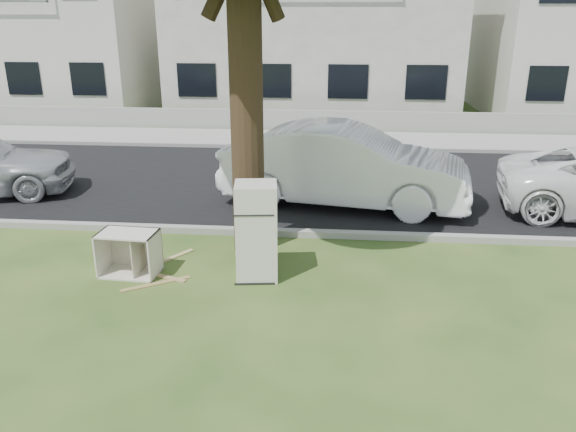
{
  "coord_description": "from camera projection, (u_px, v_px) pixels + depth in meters",
  "views": [
    {
      "loc": [
        1.06,
        -7.11,
        3.82
      ],
      "look_at": [
        0.37,
        0.6,
        1.05
      ],
      "focal_mm": 35.0,
      "sensor_mm": 36.0,
      "label": 1
    }
  ],
  "objects": [
    {
      "name": "plank_a",
      "position": [
        156.0,
        284.0,
        8.44
      ],
      "size": [
        0.93,
        0.64,
        0.02
      ],
      "primitive_type": "cube",
      "rotation": [
        0.0,
        0.0,
        0.57
      ],
      "color": "#9D844C",
      "rests_on": "ground"
    },
    {
      "name": "low_wall",
      "position": [
        308.0,
        120.0,
        19.74
      ],
      "size": [
        120.0,
        0.15,
        0.7
      ],
      "primitive_type": "cube",
      "color": "gray",
      "rests_on": "ground"
    },
    {
      "name": "kerb_far",
      "position": [
        302.0,
        149.0,
        16.99
      ],
      "size": [
        120.0,
        0.18,
        0.12
      ],
      "primitive_type": "cube",
      "color": "gray",
      "rests_on": "ground"
    },
    {
      "name": "plank_b",
      "position": [
        161.0,
        276.0,
        8.7
      ],
      "size": [
        0.86,
        0.39,
        0.02
      ],
      "primitive_type": "cube",
      "rotation": [
        0.0,
        0.0,
        -0.35
      ],
      "color": "tan",
      "rests_on": "ground"
    },
    {
      "name": "townhouse_left",
      "position": [
        38.0,
        23.0,
        24.27
      ],
      "size": [
        10.2,
        8.16,
        7.04
      ],
      "color": "beige",
      "rests_on": "ground"
    },
    {
      "name": "road",
      "position": [
        292.0,
        182.0,
        13.66
      ],
      "size": [
        120.0,
        7.0,
        0.01
      ],
      "primitive_type": "cube",
      "color": "black",
      "rests_on": "ground"
    },
    {
      "name": "kerb_near",
      "position": [
        277.0,
        235.0,
        10.34
      ],
      "size": [
        120.0,
        0.18,
        0.12
      ],
      "primitive_type": "cube",
      "color": "gray",
      "rests_on": "ground"
    },
    {
      "name": "cabinet",
      "position": [
        129.0,
        253.0,
        8.69
      ],
      "size": [
        0.92,
        0.6,
        0.69
      ],
      "primitive_type": "cube",
      "rotation": [
        0.0,
        0.0,
        -0.06
      ],
      "color": "white",
      "rests_on": "ground"
    },
    {
      "name": "townhouse_center",
      "position": [
        315.0,
        18.0,
        23.2
      ],
      "size": [
        11.22,
        8.16,
        7.44
      ],
      "color": "silver",
      "rests_on": "ground"
    },
    {
      "name": "ground",
      "position": [
        258.0,
        298.0,
        8.04
      ],
      "size": [
        120.0,
        120.0,
        0.0
      ],
      "primitive_type": "plane",
      "color": "#2A4A1A"
    },
    {
      "name": "fridge",
      "position": [
        256.0,
        231.0,
        8.45
      ],
      "size": [
        0.69,
        0.65,
        1.5
      ],
      "primitive_type": "cube",
      "rotation": [
        0.0,
        0.0,
        0.13
      ],
      "color": "#BCB6AA",
      "rests_on": "ground"
    },
    {
      "name": "sidewalk",
      "position": [
        305.0,
        139.0,
        18.35
      ],
      "size": [
        120.0,
        2.8,
        0.01
      ],
      "primitive_type": "cube",
      "color": "gray",
      "rests_on": "ground"
    },
    {
      "name": "car_center",
      "position": [
        345.0,
        166.0,
        11.78
      ],
      "size": [
        5.38,
        2.67,
        1.7
      ],
      "primitive_type": "imported",
      "rotation": [
        0.0,
        0.0,
        1.39
      ],
      "color": "white",
      "rests_on": "ground"
    },
    {
      "name": "plank_c",
      "position": [
        174.0,
        257.0,
        9.39
      ],
      "size": [
        0.52,
        0.71,
        0.02
      ],
      "primitive_type": "cube",
      "rotation": [
        0.0,
        0.0,
        0.98
      ],
      "color": "tan",
      "rests_on": "ground"
    }
  ]
}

